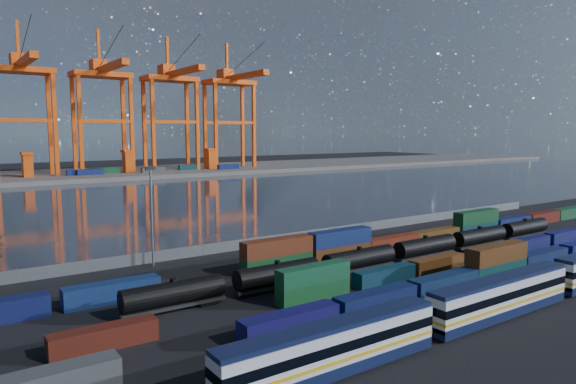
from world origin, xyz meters
TOP-DOWN VIEW (x-y plane):
  - ground at (0.00, 0.00)m, footprint 700.00×700.00m
  - harbor_water at (0.00, 105.00)m, footprint 700.00×700.00m
  - far_quay at (0.00, 210.00)m, footprint 700.00×70.00m
  - passenger_train at (-4.06, -20.86)m, footprint 75.91×2.95m
  - container_row_south at (-7.84, -10.80)m, footprint 139.92×2.47m
  - container_row_mid at (-6.19, -2.89)m, footprint 127.66×2.21m
  - container_row_north at (12.74, 11.40)m, footprint 142.24×2.52m
  - tanker_string at (3.31, 3.60)m, footprint 91.06×2.91m
  - waterfront_fence at (-0.00, 28.00)m, footprint 160.12×0.12m
  - yard_light_mast at (-30.00, 26.00)m, footprint 1.60×0.40m
  - gantry_cranes at (-7.50, 203.10)m, footprint 202.48×52.76m
  - quay_containers at (-11.00, 195.46)m, footprint 172.58×10.99m
  - straddle_carriers at (-2.50, 200.00)m, footprint 140.00×7.00m

SIDE VIEW (x-z plane):
  - ground at x=0.00m, z-range 0.00..0.00m
  - harbor_water at x=0.00m, z-range 0.01..0.01m
  - far_quay at x=0.00m, z-range 0.00..2.00m
  - waterfront_fence at x=0.00m, z-range -0.10..2.10m
  - container_row_mid at x=-6.19m, z-range -0.92..3.80m
  - container_row_south at x=-7.84m, z-range -0.84..4.42m
  - container_row_north at x=12.74m, z-range -0.72..4.65m
  - tanker_string at x=3.31m, z-range 0.01..4.17m
  - passenger_train at x=-4.06m, z-range 0.01..5.08m
  - quay_containers at x=-11.00m, z-range 2.00..4.60m
  - straddle_carriers at x=-2.50m, z-range 2.27..13.37m
  - yard_light_mast at x=-30.00m, z-range 1.00..17.60m
  - gantry_cranes at x=-7.50m, z-range 8.07..79.51m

